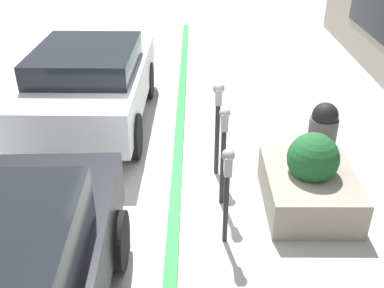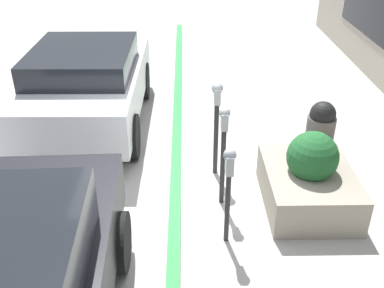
{
  "view_description": "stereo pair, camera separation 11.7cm",
  "coord_description": "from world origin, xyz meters",
  "px_view_note": "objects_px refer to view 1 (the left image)",
  "views": [
    {
      "loc": [
        -5.16,
        -0.19,
        3.86
      ],
      "look_at": [
        0.0,
        -0.16,
        0.94
      ],
      "focal_mm": 42.0,
      "sensor_mm": 36.0,
      "label": 1
    },
    {
      "loc": [
        -5.16,
        -0.07,
        3.86
      ],
      "look_at": [
        0.0,
        -0.16,
        0.94
      ],
      "focal_mm": 42.0,
      "sensor_mm": 36.0,
      "label": 2
    }
  ],
  "objects_px": {
    "parking_meter_second": "(224,140)",
    "trash_bin": "(322,134)",
    "parking_meter_middle": "(218,112)",
    "parking_meter_nearest": "(227,177)",
    "parked_car_middle": "(91,83)",
    "planter_box": "(309,181)"
  },
  "relations": [
    {
      "from": "planter_box",
      "to": "parking_meter_middle",
      "type": "bearing_deg",
      "value": 56.42
    },
    {
      "from": "parking_meter_second",
      "to": "parked_car_middle",
      "type": "xyz_separation_m",
      "value": [
        2.47,
        2.26,
        -0.18
      ]
    },
    {
      "from": "parking_meter_nearest",
      "to": "trash_bin",
      "type": "xyz_separation_m",
      "value": [
        1.89,
        -1.63,
        -0.43
      ]
    },
    {
      "from": "parking_meter_second",
      "to": "planter_box",
      "type": "relative_size",
      "value": 0.97
    },
    {
      "from": "parking_meter_second",
      "to": "trash_bin",
      "type": "bearing_deg",
      "value": -56.15
    },
    {
      "from": "parking_meter_second",
      "to": "parking_meter_nearest",
      "type": "bearing_deg",
      "value": 179.92
    },
    {
      "from": "parking_meter_middle",
      "to": "planter_box",
      "type": "relative_size",
      "value": 0.99
    },
    {
      "from": "parking_meter_nearest",
      "to": "trash_bin",
      "type": "bearing_deg",
      "value": -40.79
    },
    {
      "from": "parking_meter_second",
      "to": "trash_bin",
      "type": "distance_m",
      "value": 2.02
    },
    {
      "from": "parking_meter_nearest",
      "to": "parking_meter_middle",
      "type": "xyz_separation_m",
      "value": [
        1.56,
        0.04,
        0.09
      ]
    },
    {
      "from": "parking_meter_second",
      "to": "parking_meter_middle",
      "type": "distance_m",
      "value": 0.77
    },
    {
      "from": "parking_meter_middle",
      "to": "parking_meter_nearest",
      "type": "bearing_deg",
      "value": -178.49
    },
    {
      "from": "parking_meter_second",
      "to": "planter_box",
      "type": "bearing_deg",
      "value": -92.57
    },
    {
      "from": "parked_car_middle",
      "to": "planter_box",
      "type": "bearing_deg",
      "value": -125.47
    },
    {
      "from": "parking_meter_second",
      "to": "trash_bin",
      "type": "xyz_separation_m",
      "value": [
        1.09,
        -1.63,
        -0.48
      ]
    },
    {
      "from": "parking_meter_nearest",
      "to": "planter_box",
      "type": "distance_m",
      "value": 1.51
    },
    {
      "from": "trash_bin",
      "to": "parking_meter_nearest",
      "type": "bearing_deg",
      "value": 139.21
    },
    {
      "from": "parking_meter_middle",
      "to": "parked_car_middle",
      "type": "xyz_separation_m",
      "value": [
        1.7,
        2.22,
        -0.22
      ]
    },
    {
      "from": "parking_meter_second",
      "to": "parked_car_middle",
      "type": "distance_m",
      "value": 3.35
    },
    {
      "from": "parking_meter_middle",
      "to": "parking_meter_second",
      "type": "bearing_deg",
      "value": -176.83
    },
    {
      "from": "parking_meter_nearest",
      "to": "planter_box",
      "type": "xyz_separation_m",
      "value": [
        0.74,
        -1.19,
        -0.56
      ]
    },
    {
      "from": "parking_meter_nearest",
      "to": "planter_box",
      "type": "relative_size",
      "value": 0.87
    }
  ]
}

